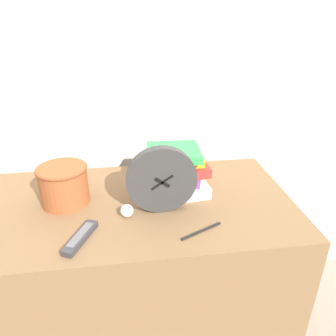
% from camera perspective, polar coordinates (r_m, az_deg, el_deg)
% --- Properties ---
extents(wall_back, '(6.00, 0.04, 2.40)m').
position_cam_1_polar(wall_back, '(1.43, -7.67, 18.22)').
color(wall_back, beige).
rests_on(wall_back, ground_plane).
extents(desk, '(1.18, 0.63, 0.75)m').
position_cam_1_polar(desk, '(1.45, -5.30, -18.58)').
color(desk, brown).
rests_on(desk, ground_plane).
extents(desk_clock, '(0.24, 0.04, 0.24)m').
position_cam_1_polar(desk_clock, '(1.11, -1.11, -2.14)').
color(desk_clock, '#333333').
rests_on(desk_clock, desk).
extents(book_stack, '(0.26, 0.21, 0.18)m').
position_cam_1_polar(book_stack, '(1.25, 1.04, -0.68)').
color(book_stack, white).
rests_on(book_stack, desk).
extents(basket, '(0.18, 0.18, 0.14)m').
position_cam_1_polar(basket, '(1.24, -17.71, -2.61)').
color(basket, '#994C28').
rests_on(basket, desk).
extents(tv_remote, '(0.10, 0.17, 0.02)m').
position_cam_1_polar(tv_remote, '(1.07, -15.01, -11.59)').
color(tv_remote, '#333338').
rests_on(tv_remote, desk).
extents(crumpled_paper_ball, '(0.04, 0.04, 0.04)m').
position_cam_1_polar(crumpled_paper_ball, '(1.14, -7.18, -7.39)').
color(crumpled_paper_ball, white).
rests_on(crumpled_paper_ball, desk).
extents(pen, '(0.14, 0.07, 0.01)m').
position_cam_1_polar(pen, '(1.07, 5.83, -10.85)').
color(pen, black).
rests_on(pen, desk).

